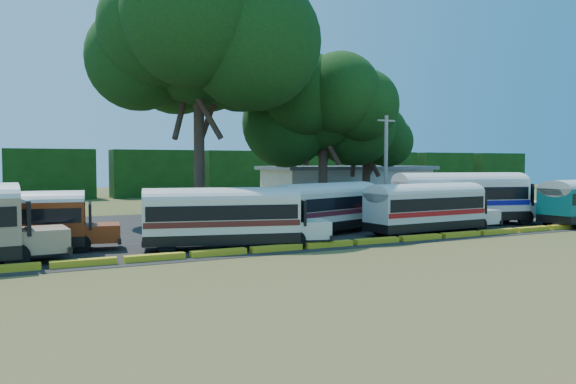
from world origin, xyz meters
name	(u,v)px	position (x,y,z in m)	size (l,w,h in m)	color
ground	(364,248)	(0.00, 0.00, 0.00)	(160.00, 160.00, 0.00)	#3A4B19
asphalt_strip	(281,224)	(1.00, 12.00, 0.01)	(64.00, 24.00, 0.02)	black
curb	(353,243)	(0.00, 1.00, 0.15)	(53.70, 0.45, 0.30)	gold
terminal_building	(347,183)	(18.00, 30.00, 2.03)	(19.00, 9.00, 4.00)	beige
treeline_backdrop	(152,173)	(0.00, 48.00, 3.00)	(130.00, 4.00, 6.00)	black
bus_red	(7,218)	(-16.40, 5.98, 1.73)	(9.38, 3.41, 3.01)	black
bus_cream_west	(225,214)	(-6.45, 2.94, 1.77)	(9.78, 4.50, 3.12)	black
bus_cream_east	(328,205)	(1.26, 5.83, 1.78)	(9.81, 5.40, 3.15)	black
bus_white_red	(428,205)	(6.62, 2.90, 1.77)	(9.62, 2.87, 3.12)	black
bus_white_blue	(463,195)	(12.15, 5.71, 2.09)	(11.57, 5.34, 3.69)	black
tree_west	(198,41)	(-3.34, 17.19, 13.48)	(13.04, 13.04, 18.31)	#38261C
tree_center	(323,105)	(8.54, 19.06, 9.40)	(10.74, 10.74, 13.38)	#38261C
tree_east	(367,137)	(15.77, 22.94, 6.91)	(6.73, 6.73, 9.46)	#38261C
utility_pole	(386,166)	(10.05, 11.88, 4.13)	(1.60, 0.30, 8.05)	gray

